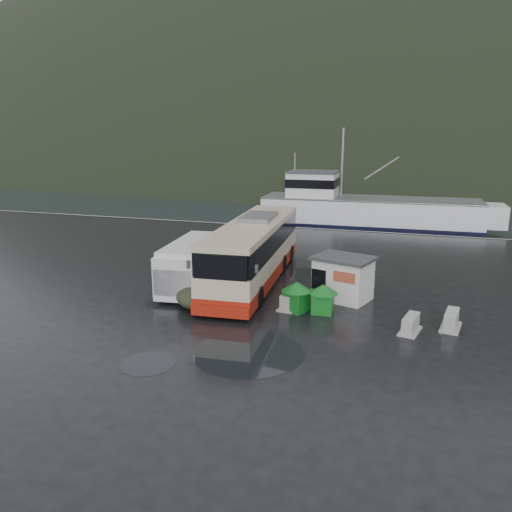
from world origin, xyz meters
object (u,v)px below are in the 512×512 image
(jersey_barrier_b, at_px, (410,332))
(jersey_barrier_c, at_px, (450,328))
(white_van, at_px, (193,288))
(fishing_trawler, at_px, (369,216))
(coach_bus, at_px, (254,281))
(waste_bin_left, at_px, (322,313))
(dome_tent, at_px, (197,306))
(ticket_kiosk, at_px, (342,299))
(waste_bin_right, at_px, (296,311))
(jersey_barrier_a, at_px, (290,308))

(jersey_barrier_b, distance_m, jersey_barrier_c, 1.99)
(white_van, xyz_separation_m, jersey_barrier_b, (11.71, -3.00, 0.00))
(fishing_trawler, bearing_deg, jersey_barrier_b, -83.13)
(coach_bus, distance_m, waste_bin_left, 6.26)
(dome_tent, bearing_deg, waste_bin_left, 8.82)
(white_van, relative_size, jersey_barrier_b, 4.27)
(white_van, xyz_separation_m, waste_bin_left, (7.63, -1.75, 0.00))
(white_van, bearing_deg, jersey_barrier_c, -14.51)
(coach_bus, distance_m, ticket_kiosk, 5.67)
(waste_bin_right, bearing_deg, waste_bin_left, 5.39)
(ticket_kiosk, xyz_separation_m, fishing_trawler, (-0.99, 27.13, 0.00))
(coach_bus, relative_size, jersey_barrier_a, 8.14)
(waste_bin_right, distance_m, jersey_barrier_c, 7.10)
(waste_bin_right, relative_size, dome_tent, 0.52)
(white_van, distance_m, jersey_barrier_c, 13.59)
(dome_tent, bearing_deg, ticket_kiosk, 25.78)
(dome_tent, height_order, ticket_kiosk, ticket_kiosk)
(white_van, bearing_deg, coach_bus, 32.97)
(ticket_kiosk, bearing_deg, waste_bin_right, -109.94)
(waste_bin_left, relative_size, waste_bin_right, 0.97)
(waste_bin_left, height_order, jersey_barrier_b, waste_bin_left)
(fishing_trawler, bearing_deg, ticket_kiosk, -89.28)
(dome_tent, bearing_deg, coach_bus, 74.18)
(ticket_kiosk, distance_m, jersey_barrier_a, 3.14)
(waste_bin_right, height_order, dome_tent, waste_bin_right)
(ticket_kiosk, xyz_separation_m, jersey_barrier_a, (-2.28, -2.15, 0.00))
(dome_tent, xyz_separation_m, jersey_barrier_c, (12.00, 0.69, 0.00))
(dome_tent, distance_m, ticket_kiosk, 7.57)
(dome_tent, bearing_deg, jersey_barrier_c, 3.29)
(waste_bin_left, distance_m, fishing_trawler, 29.46)
(jersey_barrier_a, bearing_deg, waste_bin_left, -6.32)
(dome_tent, height_order, fishing_trawler, fishing_trawler)
(white_van, bearing_deg, jersey_barrier_b, -20.36)
(ticket_kiosk, height_order, fishing_trawler, fishing_trawler)
(waste_bin_left, height_order, dome_tent, waste_bin_left)
(waste_bin_right, xyz_separation_m, jersey_barrier_a, (-0.37, 0.30, 0.00))
(waste_bin_right, distance_m, jersey_barrier_a, 0.48)
(waste_bin_right, height_order, fishing_trawler, fishing_trawler)
(ticket_kiosk, height_order, jersey_barrier_b, ticket_kiosk)
(fishing_trawler, bearing_deg, waste_bin_right, -93.16)
(waste_bin_right, bearing_deg, jersey_barrier_c, -1.20)
(white_van, bearing_deg, jersey_barrier_a, -20.65)
(jersey_barrier_a, height_order, jersey_barrier_b, jersey_barrier_a)
(jersey_barrier_a, bearing_deg, fishing_trawler, 87.46)
(coach_bus, xyz_separation_m, white_van, (-2.86, -2.31, 0.00))
(ticket_kiosk, bearing_deg, coach_bus, -179.73)
(waste_bin_right, relative_size, jersey_barrier_c, 0.92)
(dome_tent, relative_size, fishing_trawler, 0.11)
(white_van, xyz_separation_m, fishing_trawler, (7.27, 27.71, 0.00))
(jersey_barrier_c, bearing_deg, jersey_barrier_a, 176.53)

